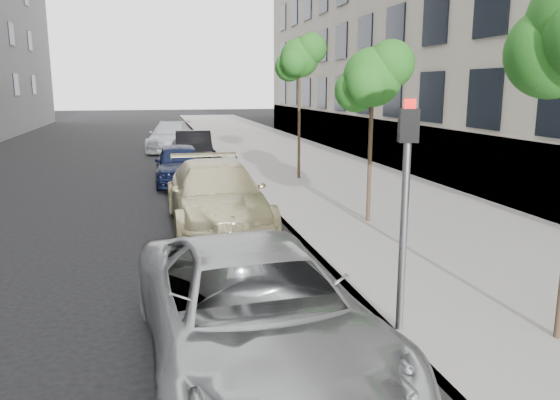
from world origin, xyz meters
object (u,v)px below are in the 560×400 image
object	(u,v)px
sedan_rear	(171,137)
minivan	(254,313)
tree_far	(300,58)
sedan_blue	(179,164)
signal_pole	(406,189)
suv	(216,196)
sedan_black	(194,148)
tree_mid	(374,77)

from	to	relation	value
sedan_rear	minivan	bearing A→B (deg)	-80.75
tree_far	sedan_blue	xyz separation A→B (m)	(-4.18, 0.64, -3.61)
signal_pole	sedan_rear	distance (m)	23.28
suv	sedan_rear	bearing A→B (deg)	90.79
signal_pole	suv	distance (m)	6.86
tree_far	signal_pole	xyz separation A→B (m)	(-1.93, -12.29, -2.25)
sedan_blue	tree_far	bearing A→B (deg)	-7.45
sedan_rear	sedan_blue	bearing A→B (deg)	-81.42
signal_pole	suv	size ratio (longest dim) A/B	0.57
sedan_black	sedan_rear	world-z (taller)	sedan_rear
tree_mid	minivan	size ratio (longest dim) A/B	0.80
sedan_rear	sedan_black	bearing A→B (deg)	-72.63
suv	sedan_rear	xyz separation A→B (m)	(-0.50, 16.62, -0.04)
sedan_rear	tree_mid	bearing A→B (deg)	-67.72
signal_pole	sedan_blue	size ratio (longest dim) A/B	0.74
sedan_black	sedan_rear	size ratio (longest dim) A/B	0.85
tree_far	sedan_black	world-z (taller)	tree_far
tree_far	minivan	bearing A→B (deg)	-107.41
minivan	sedan_blue	size ratio (longest dim) A/B	1.30
signal_pole	sedan_blue	bearing A→B (deg)	115.04
tree_mid	suv	distance (m)	4.63
sedan_rear	tree_far	bearing A→B (deg)	-60.27
signal_pole	minivan	xyz separation A→B (m)	(-2.06, -0.41, -1.31)
signal_pole	sedan_blue	distance (m)	13.19
sedan_blue	sedan_black	bearing A→B (deg)	81.21
sedan_black	sedan_blue	bearing A→B (deg)	-96.83
sedan_blue	tree_mid	bearing A→B (deg)	-58.41
tree_far	signal_pole	distance (m)	12.64
tree_far	sedan_rear	bearing A→B (deg)	110.82
tree_far	signal_pole	bearing A→B (deg)	-98.91
tree_mid	tree_far	xyz separation A→B (m)	(-0.00, 6.50, 0.75)
signal_pole	suv	xyz separation A→B (m)	(-1.70, 6.52, -1.27)
signal_pole	sedan_rear	size ratio (longest dim) A/B	0.59
tree_far	suv	bearing A→B (deg)	-122.16
signal_pole	sedan_black	distance (m)	17.88
signal_pole	sedan_rear	xyz separation A→B (m)	(-2.20, 23.14, -1.31)
tree_far	sedan_rear	size ratio (longest dim) A/B	0.97
tree_mid	signal_pole	world-z (taller)	tree_mid
sedan_black	signal_pole	bearing A→B (deg)	-82.33
signal_pole	sedan_blue	xyz separation A→B (m)	(-2.26, 12.93, -1.35)
tree_mid	sedan_rear	bearing A→B (deg)	103.38
signal_pole	minivan	world-z (taller)	signal_pole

